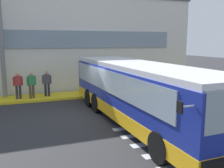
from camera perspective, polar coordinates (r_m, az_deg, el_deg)
The scene contains 10 objects.
ground_plane at distance 12.96m, azimuth -2.78°, elevation -6.87°, with size 80.00×90.00×0.02m, color #2B2B2D.
bay_paint_stripes at distance 10.27m, azimuth 15.80°, elevation -11.63°, with size 4.40×3.96×0.01m.
terminal_building at distance 23.62m, azimuth -13.33°, elevation 9.11°, with size 21.08×13.80×7.17m.
boarding_curb at distance 17.43m, azimuth -7.69°, elevation -2.38°, with size 23.28×2.00×0.15m, color yellow.
entry_support_column at distance 17.25m, azimuth -23.51°, elevation 7.40°, with size 0.28×0.28×6.18m, color slate.
bus_main_foreground at distance 11.37m, azimuth 5.89°, elevation -2.26°, with size 3.02×11.29×2.70m.
passenger_near_column at distance 16.53m, azimuth -20.38°, elevation -0.01°, with size 0.58×0.29×1.68m.
passenger_by_doorway at distance 16.43m, azimuth -17.66°, elevation 0.09°, with size 0.57×0.33×1.68m.
passenger_at_curb_edge at distance 16.80m, azimuth -14.45°, elevation 0.43°, with size 0.58×0.29×1.68m.
safety_bollard_yellow at distance 17.23m, azimuth 3.41°, elevation -1.18°, with size 0.18×0.18×0.90m, color yellow.
Camera 1 is at (-3.83, -11.83, 3.65)m, focal length 40.66 mm.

